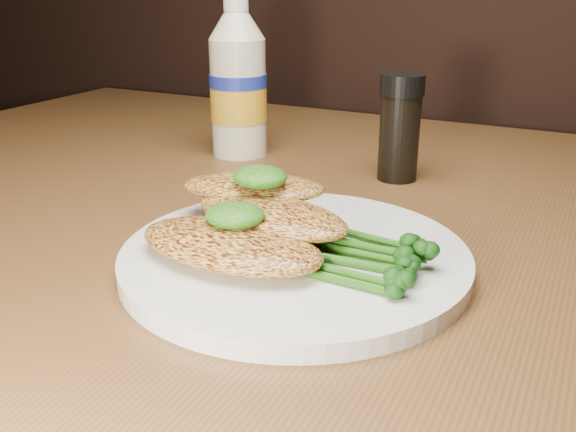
% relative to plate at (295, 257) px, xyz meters
% --- Properties ---
extents(plate, '(0.26, 0.26, 0.01)m').
position_rel_plate_xyz_m(plate, '(0.00, 0.00, 0.00)').
color(plate, silver).
rests_on(plate, dining_table).
extents(chicken_front, '(0.15, 0.08, 0.02)m').
position_rel_plate_xyz_m(chicken_front, '(-0.03, -0.04, 0.02)').
color(chicken_front, gold).
rests_on(chicken_front, plate).
extents(chicken_mid, '(0.15, 0.09, 0.02)m').
position_rel_plate_xyz_m(chicken_mid, '(-0.03, 0.01, 0.03)').
color(chicken_mid, gold).
rests_on(chicken_mid, plate).
extents(chicken_back, '(0.13, 0.09, 0.02)m').
position_rel_plate_xyz_m(chicken_back, '(-0.06, 0.05, 0.03)').
color(chicken_back, gold).
rests_on(chicken_back, plate).
extents(pesto_front, '(0.05, 0.05, 0.02)m').
position_rel_plate_xyz_m(pesto_front, '(-0.04, -0.02, 0.04)').
color(pesto_front, '#093207').
rests_on(pesto_front, chicken_front).
extents(pesto_back, '(0.05, 0.04, 0.02)m').
position_rel_plate_xyz_m(pesto_back, '(-0.05, 0.03, 0.05)').
color(pesto_back, '#093207').
rests_on(pesto_back, chicken_back).
extents(broccolini_bundle, '(0.13, 0.10, 0.02)m').
position_rel_plate_xyz_m(broccolini_bundle, '(0.04, -0.00, 0.02)').
color(broccolini_bundle, '#245813').
rests_on(broccolini_bundle, plate).
extents(mayo_bottle, '(0.09, 0.09, 0.19)m').
position_rel_plate_xyz_m(mayo_bottle, '(-0.20, 0.25, 0.09)').
color(mayo_bottle, beige).
rests_on(mayo_bottle, dining_table).
extents(pepper_grinder, '(0.06, 0.06, 0.11)m').
position_rel_plate_xyz_m(pepper_grinder, '(0.00, 0.24, 0.05)').
color(pepper_grinder, black).
rests_on(pepper_grinder, dining_table).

